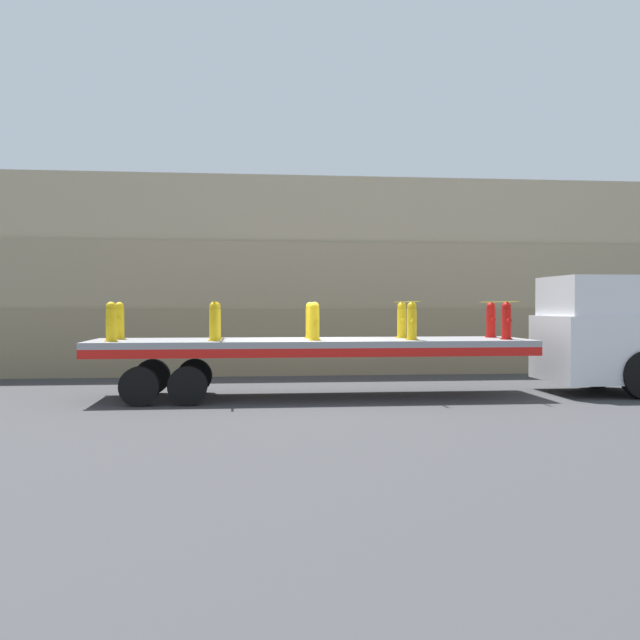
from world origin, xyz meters
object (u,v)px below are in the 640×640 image
fire_hydrant_red_far_4 (491,320)px  fire_hydrant_yellow_near_1 (214,322)px  fire_hydrant_red_near_4 (506,321)px  fire_hydrant_yellow_near_3 (412,321)px  flatbed_trailer (287,350)px  fire_hydrant_yellow_far_3 (402,320)px  fire_hydrant_yellow_near_0 (111,322)px  fire_hydrant_yellow_far_1 (216,321)px  fire_hydrant_yellow_near_2 (314,322)px  fire_hydrant_yellow_far_2 (310,321)px  fire_hydrant_yellow_far_0 (119,321)px  truck_cab (603,335)px

fire_hydrant_red_far_4 → fire_hydrant_yellow_near_1: bearing=-171.2°
fire_hydrant_red_near_4 → fire_hydrant_yellow_near_3: bearing=180.0°
flatbed_trailer → fire_hydrant_yellow_far_3: size_ratio=11.63×
fire_hydrant_yellow_near_0 → fire_hydrant_yellow_far_1: size_ratio=1.00×
flatbed_trailer → fire_hydrant_yellow_near_2: bearing=-41.4°
fire_hydrant_yellow_near_1 → fire_hydrant_yellow_near_3: size_ratio=1.00×
fire_hydrant_yellow_far_2 → fire_hydrant_yellow_far_3: 2.30m
fire_hydrant_yellow_near_2 → fire_hydrant_red_near_4: same height
fire_hydrant_yellow_near_0 → fire_hydrant_red_near_4: same height
fire_hydrant_red_near_4 → fire_hydrant_yellow_near_2: bearing=180.0°
fire_hydrant_yellow_far_0 → fire_hydrant_red_far_4: same height
fire_hydrant_yellow_far_3 → flatbed_trailer: bearing=-169.5°
fire_hydrant_yellow_near_2 → fire_hydrant_yellow_far_0: bearing=166.9°
truck_cab → fire_hydrant_yellow_far_3: truck_cab is taller
fire_hydrant_red_far_4 → fire_hydrant_yellow_near_2: bearing=-166.9°
fire_hydrant_yellow_near_3 → fire_hydrant_red_near_4: 2.30m
fire_hydrant_yellow_near_0 → fire_hydrant_yellow_far_1: 2.54m
fire_hydrant_yellow_far_3 → fire_hydrant_red_far_4: size_ratio=1.00×
truck_cab → fire_hydrant_yellow_near_0: truck_cab is taller
fire_hydrant_yellow_far_0 → fire_hydrant_yellow_near_1: 2.54m
fire_hydrant_yellow_far_0 → fire_hydrant_yellow_far_1: size_ratio=1.00×
fire_hydrant_yellow_near_1 → fire_hydrant_red_near_4: same height
flatbed_trailer → fire_hydrant_yellow_near_3: (2.91, -0.54, 0.68)m
fire_hydrant_yellow_far_3 → fire_hydrant_yellow_far_0: bearing=180.0°
fire_hydrant_yellow_far_1 → fire_hydrant_yellow_far_2: same height
truck_cab → fire_hydrant_yellow_far_2: 7.32m
fire_hydrant_yellow_near_1 → fire_hydrant_red_far_4: (6.89, 1.07, 0.00)m
truck_cab → fire_hydrant_yellow_near_2: 7.32m
fire_hydrant_yellow_far_1 → fire_hydrant_yellow_far_2: 2.30m
fire_hydrant_yellow_near_0 → fire_hydrant_yellow_near_3: same height
flatbed_trailer → fire_hydrant_yellow_far_0: 4.08m
truck_cab → fire_hydrant_yellow_near_1: size_ratio=3.27×
fire_hydrant_yellow_far_1 → fire_hydrant_yellow_near_2: bearing=-25.0°
truck_cab → fire_hydrant_yellow_far_1: (-9.58, 0.54, 0.37)m
truck_cab → fire_hydrant_yellow_near_1: 9.61m
fire_hydrant_yellow_near_2 → fire_hydrant_red_far_4: bearing=13.1°
fire_hydrant_yellow_far_3 → truck_cab: bearing=-6.1°
flatbed_trailer → fire_hydrant_yellow_near_1: 1.90m
fire_hydrant_yellow_far_1 → fire_hydrant_red_near_4: size_ratio=1.00×
fire_hydrant_yellow_far_3 → fire_hydrant_yellow_near_3: bearing=-90.0°
fire_hydrant_yellow_near_1 → fire_hydrant_yellow_near_0: bearing=180.0°
flatbed_trailer → fire_hydrant_red_far_4: bearing=5.9°
fire_hydrant_yellow_far_2 → fire_hydrant_yellow_far_3: bearing=0.0°
fire_hydrant_yellow_far_2 → fire_hydrant_yellow_near_3: same height
fire_hydrant_yellow_far_2 → fire_hydrant_yellow_near_0: bearing=-166.9°
flatbed_trailer → fire_hydrant_yellow_near_1: size_ratio=11.63×
fire_hydrant_yellow_far_0 → fire_hydrant_yellow_near_1: size_ratio=1.00×
fire_hydrant_yellow_near_1 → fire_hydrant_yellow_far_1: same height
fire_hydrant_yellow_near_1 → fire_hydrant_red_far_4: size_ratio=1.00×
fire_hydrant_red_near_4 → fire_hydrant_yellow_far_2: bearing=166.9°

